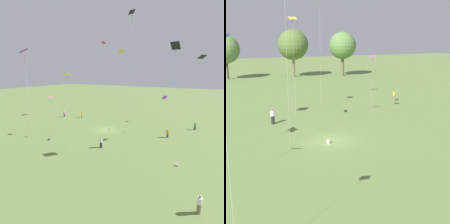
# 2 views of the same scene
# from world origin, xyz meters

# --- Properties ---
(ground_plane) EXTENTS (240.00, 240.00, 0.00)m
(ground_plane) POSITION_xyz_m (0.00, 0.00, 0.00)
(ground_plane) COLOR olive
(tree_1) EXTENTS (6.34, 6.34, 10.01)m
(tree_1) POSITION_xyz_m (-5.14, 50.04, 6.82)
(tree_1) COLOR brown
(tree_1) RESTS_ON ground_plane
(tree_2) EXTENTS (7.33, 7.33, 11.45)m
(tree_2) POSITION_xyz_m (10.15, 48.15, 7.77)
(tree_2) COLOR brown
(tree_2) RESTS_ON ground_plane
(tree_3) EXTENTS (6.71, 6.71, 10.87)m
(tree_3) POSITION_xyz_m (22.13, 45.60, 7.47)
(tree_3) COLOR brown
(tree_3) RESTS_ON ground_plane
(person_1) EXTENTS (0.43, 0.43, 1.71)m
(person_1) POSITION_xyz_m (16.12, 13.50, 0.85)
(person_1) COLOR #847056
(person_1) RESTS_ON ground_plane
(person_3) EXTENTS (0.50, 0.50, 1.80)m
(person_3) POSITION_xyz_m (-3.92, 8.13, 0.88)
(person_3) COLOR #232328
(person_3) RESTS_ON ground_plane
(kite_1) EXTENTS (0.95, 0.91, 12.07)m
(kite_1) POSITION_xyz_m (-0.32, 11.33, 11.43)
(kite_1) COLOR yellow
(kite_1) RESTS_ON ground_plane
(kite_5) EXTENTS (0.75, 0.77, 7.47)m
(kite_5) POSITION_xyz_m (8.35, 7.06, 7.00)
(kite_5) COLOR #E54C99
(kite_5) RESTS_ON ground_plane
(picnic_bag_1) EXTENTS (0.36, 0.36, 0.37)m
(picnic_bag_1) POSITION_xyz_m (-0.65, -0.68, 0.18)
(picnic_bag_1) COLOR beige
(picnic_bag_1) RESTS_ON ground_plane
(picnic_bag_2) EXTENTS (0.44, 0.44, 0.21)m
(picnic_bag_2) POSITION_xyz_m (6.19, 10.12, 0.11)
(picnic_bag_2) COLOR #262628
(picnic_bag_2) RESTS_ON ground_plane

